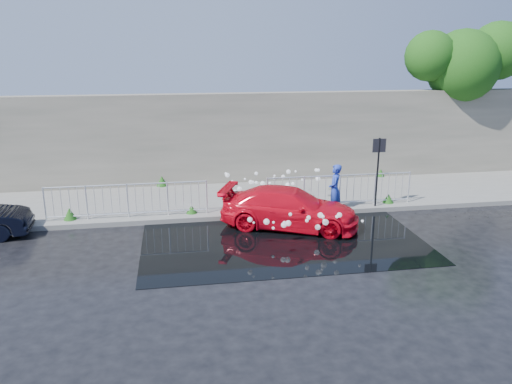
% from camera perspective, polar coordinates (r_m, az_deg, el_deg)
% --- Properties ---
extents(ground, '(90.00, 90.00, 0.00)m').
position_cam_1_polar(ground, '(13.55, 1.83, -7.13)').
color(ground, black).
rests_on(ground, ground).
extents(pavement, '(30.00, 4.00, 0.15)m').
position_cam_1_polar(pavement, '(18.15, -1.24, -0.70)').
color(pavement, slate).
rests_on(pavement, ground).
extents(curb, '(30.00, 0.25, 0.16)m').
position_cam_1_polar(curb, '(16.27, -0.23, -2.72)').
color(curb, slate).
rests_on(curb, ground).
extents(retaining_wall, '(30.00, 0.60, 3.50)m').
position_cam_1_polar(retaining_wall, '(19.84, -2.20, 6.20)').
color(retaining_wall, '#605E51').
rests_on(retaining_wall, pavement).
extents(puddle, '(8.00, 5.00, 0.01)m').
position_cam_1_polar(puddle, '(14.54, 3.00, -5.43)').
color(puddle, black).
rests_on(puddle, ground).
extents(sign_post, '(0.45, 0.06, 2.50)m').
position_cam_1_polar(sign_post, '(17.07, 13.79, 3.45)').
color(sign_post, black).
rests_on(sign_post, ground).
extents(tree, '(5.23, 3.00, 6.41)m').
position_cam_1_polar(tree, '(23.05, 22.98, 13.65)').
color(tree, '#332114').
rests_on(tree, ground).
extents(railing_left, '(5.05, 0.05, 1.10)m').
position_cam_1_polar(railing_left, '(16.28, -14.47, -0.81)').
color(railing_left, silver).
rests_on(railing_left, pavement).
extents(railing_right, '(5.05, 0.05, 1.10)m').
position_cam_1_polar(railing_right, '(17.11, 9.54, 0.31)').
color(railing_right, silver).
rests_on(railing_right, pavement).
extents(weeds, '(12.17, 3.93, 0.45)m').
position_cam_1_polar(weeds, '(17.58, -1.83, -0.38)').
color(weeds, '#154813').
rests_on(weeds, pavement).
extents(water_spray, '(3.58, 5.76, 1.01)m').
position_cam_1_polar(water_spray, '(16.11, 3.17, -0.73)').
color(water_spray, white).
rests_on(water_spray, ground).
extents(red_car, '(4.56, 3.19, 1.23)m').
position_cam_1_polar(red_car, '(15.35, 3.85, -1.85)').
color(red_car, red).
rests_on(red_car, ground).
extents(person, '(0.58, 0.71, 1.68)m').
position_cam_1_polar(person, '(16.67, 9.00, 0.29)').
color(person, '#223AAC').
rests_on(person, ground).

